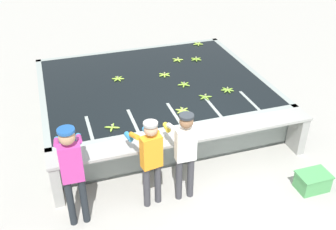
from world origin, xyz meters
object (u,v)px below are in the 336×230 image
(banana_bunch_floating_0, at_px, (183,111))
(banana_bunch_floating_9, at_px, (164,75))
(worker_1, at_px, (150,156))
(worker_0, at_px, (72,167))
(banana_bunch_floating_5, at_px, (184,84))
(banana_bunch_floating_7, at_px, (205,97))
(banana_bunch_floating_8, at_px, (198,44))
(worker_2, at_px, (185,148))
(banana_bunch_floating_3, at_px, (227,90))
(banana_bunch_floating_6, at_px, (118,79))
(banana_bunch_ledge_0, at_px, (184,134))
(banana_bunch_floating_2, at_px, (178,60))
(crate, at_px, (313,181))
(knife_0, at_px, (160,141))
(banana_bunch_floating_4, at_px, (112,127))
(banana_bunch_floating_1, at_px, (196,59))

(banana_bunch_floating_0, distance_m, banana_bunch_floating_9, 1.61)
(worker_1, bearing_deg, banana_bunch_floating_0, 52.47)
(banana_bunch_floating_9, bearing_deg, worker_0, -128.32)
(banana_bunch_floating_5, xyz_separation_m, banana_bunch_floating_9, (-0.25, 0.59, -0.00))
(banana_bunch_floating_7, relative_size, banana_bunch_floating_9, 0.98)
(banana_bunch_floating_8, xyz_separation_m, banana_bunch_floating_9, (-1.41, -1.52, -0.00))
(worker_0, xyz_separation_m, worker_2, (1.74, 0.03, -0.09))
(worker_1, distance_m, banana_bunch_floating_3, 2.82)
(banana_bunch_floating_3, height_order, banana_bunch_floating_8, same)
(banana_bunch_floating_3, bearing_deg, banana_bunch_floating_6, 149.20)
(banana_bunch_floating_0, relative_size, banana_bunch_ledge_0, 1.05)
(banana_bunch_floating_8, bearing_deg, banana_bunch_floating_3, -98.50)
(worker_1, bearing_deg, banana_bunch_ledge_0, 35.94)
(worker_1, xyz_separation_m, banana_bunch_floating_5, (1.40, 2.31, -0.11))
(banana_bunch_floating_5, relative_size, banana_bunch_ledge_0, 1.02)
(banana_bunch_floating_3, xyz_separation_m, banana_bunch_floating_7, (-0.56, -0.14, 0.00))
(banana_bunch_floating_2, distance_m, crate, 4.32)
(banana_bunch_floating_7, height_order, banana_bunch_ledge_0, banana_bunch_ledge_0)
(banana_bunch_floating_9, bearing_deg, banana_bunch_ledge_0, -99.47)
(banana_bunch_floating_7, relative_size, banana_bunch_floating_8, 1.00)
(banana_bunch_floating_8, bearing_deg, banana_bunch_floating_6, -150.25)
(banana_bunch_floating_3, xyz_separation_m, banana_bunch_floating_9, (-1.02, 1.10, 0.00))
(banana_bunch_floating_6, height_order, banana_bunch_floating_9, same)
(worker_1, relative_size, banana_bunch_ledge_0, 5.85)
(worker_0, bearing_deg, knife_0, 20.08)
(banana_bunch_floating_4, relative_size, banana_bunch_floating_7, 0.99)
(banana_bunch_floating_7, distance_m, crate, 2.57)
(crate, bearing_deg, banana_bunch_floating_8, 91.72)
(worker_0, height_order, crate, worker_0)
(banana_bunch_floating_0, distance_m, banana_bunch_floating_5, 1.09)
(crate, bearing_deg, banana_bunch_floating_2, 103.65)
(banana_bunch_floating_0, height_order, banana_bunch_ledge_0, banana_bunch_ledge_0)
(worker_2, bearing_deg, banana_bunch_floating_1, 65.69)
(banana_bunch_floating_0, xyz_separation_m, banana_bunch_floating_3, (1.17, 0.50, -0.00))
(worker_1, bearing_deg, banana_bunch_floating_6, 87.71)
(crate, bearing_deg, banana_bunch_floating_9, 114.32)
(banana_bunch_floating_2, distance_m, banana_bunch_floating_3, 1.85)
(banana_bunch_floating_9, bearing_deg, banana_bunch_floating_0, -95.37)
(banana_bunch_floating_3, relative_size, banana_bunch_floating_5, 1.03)
(banana_bunch_floating_2, xyz_separation_m, banana_bunch_floating_4, (-2.08, -2.45, 0.00))
(worker_1, height_order, banana_bunch_floating_3, worker_1)
(banana_bunch_floating_8, bearing_deg, banana_bunch_floating_4, -131.91)
(banana_bunch_floating_7, relative_size, crate, 0.50)
(worker_1, xyz_separation_m, banana_bunch_floating_7, (1.62, 1.66, -0.11))
(banana_bunch_floating_6, xyz_separation_m, banana_bunch_floating_8, (2.44, 1.40, 0.00))
(banana_bunch_floating_5, bearing_deg, crate, -65.43)
(banana_bunch_ledge_0, bearing_deg, banana_bunch_floating_6, 104.43)
(banana_bunch_floating_2, relative_size, banana_bunch_floating_3, 0.98)
(worker_0, bearing_deg, banana_bunch_floating_5, 42.46)
(knife_0, bearing_deg, banana_bunch_floating_9, 70.55)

